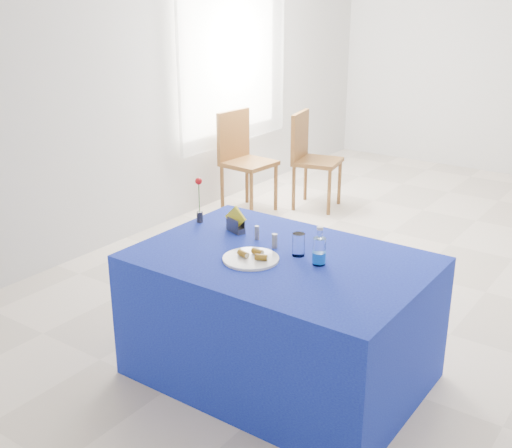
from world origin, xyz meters
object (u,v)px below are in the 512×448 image
(chair_win_a, at_px, (242,154))
(chair_win_b, at_px, (310,153))
(plate, at_px, (251,259))
(water_bottle, at_px, (319,252))
(blue_table, at_px, (280,317))

(chair_win_a, xyz_separation_m, chair_win_b, (0.51, 0.48, -0.02))
(plate, bearing_deg, chair_win_a, 127.37)
(plate, height_order, chair_win_b, chair_win_b)
(water_bottle, bearing_deg, chair_win_a, 133.93)
(chair_win_a, bearing_deg, chair_win_b, -42.21)
(chair_win_a, bearing_deg, water_bottle, -131.61)
(blue_table, height_order, chair_win_a, chair_win_a)
(chair_win_a, bearing_deg, blue_table, -135.00)
(chair_win_a, relative_size, chair_win_b, 1.03)
(plate, relative_size, blue_table, 0.19)
(plate, xyz_separation_m, chair_win_b, (-1.38, 2.95, -0.20))
(blue_table, distance_m, chair_win_a, 3.08)
(plate, relative_size, water_bottle, 1.45)
(chair_win_a, height_order, chair_win_b, chair_win_a)
(blue_table, xyz_separation_m, water_bottle, (0.22, 0.03, 0.45))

